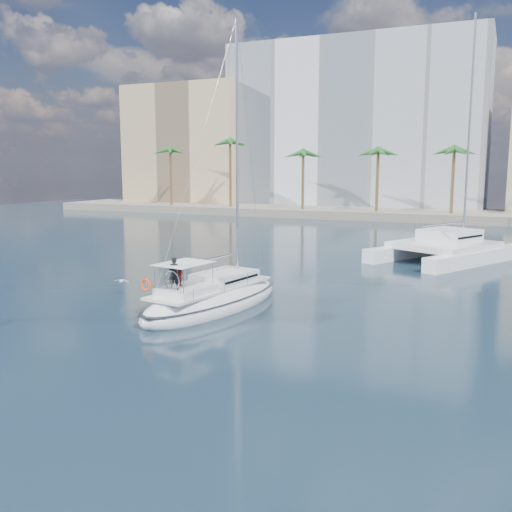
% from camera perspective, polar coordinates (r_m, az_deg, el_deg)
% --- Properties ---
extents(ground, '(160.00, 160.00, 0.00)m').
position_cam_1_polar(ground, '(28.69, -2.73, -6.28)').
color(ground, black).
rests_on(ground, ground).
extents(quay, '(120.00, 14.00, 1.20)m').
position_cam_1_polar(quay, '(86.91, 15.64, 4.03)').
color(quay, gray).
rests_on(quay, ground).
extents(building_modern, '(42.00, 16.00, 28.00)m').
position_cam_1_polar(building_modern, '(100.95, 10.09, 12.47)').
color(building_modern, white).
rests_on(building_modern, ground).
extents(building_tan_left, '(22.00, 14.00, 22.00)m').
position_cam_1_polar(building_tan_left, '(108.46, -6.34, 10.71)').
color(building_tan_left, tan).
rests_on(building_tan_left, ground).
extents(palm_left, '(3.60, 3.60, 12.30)m').
position_cam_1_polar(palm_left, '(94.05, -5.79, 10.56)').
color(palm_left, brown).
rests_on(palm_left, ground).
extents(palm_centre, '(3.60, 3.60, 12.30)m').
position_cam_1_polar(palm_centre, '(82.72, 15.52, 10.52)').
color(palm_centre, brown).
rests_on(palm_centre, ground).
extents(main_sloop, '(5.16, 11.24, 16.08)m').
position_cam_1_polar(main_sloop, '(30.70, -4.27, -4.31)').
color(main_sloop, white).
rests_on(main_sloop, ground).
extents(catamaran, '(12.21, 15.09, 19.50)m').
position_cam_1_polar(catamaran, '(48.82, 18.62, 0.99)').
color(catamaran, white).
rests_on(catamaran, ground).
extents(seagull, '(1.05, 0.45, 0.19)m').
position_cam_1_polar(seagull, '(34.54, -13.25, -2.44)').
color(seagull, silver).
rests_on(seagull, ground).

